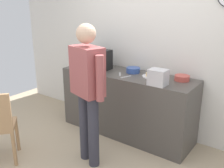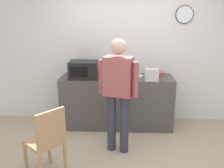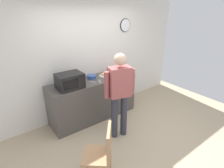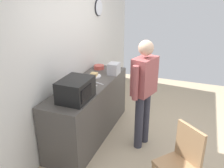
% 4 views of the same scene
% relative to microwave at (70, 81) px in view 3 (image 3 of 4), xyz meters
% --- Properties ---
extents(ground_plane, '(6.00, 6.00, 0.00)m').
position_rel_microwave_xyz_m(ground_plane, '(0.73, -1.13, -1.09)').
color(ground_plane, tan).
extents(back_wall, '(5.40, 0.13, 2.60)m').
position_rel_microwave_xyz_m(back_wall, '(0.73, 0.47, 0.22)').
color(back_wall, silver).
rests_on(back_wall, ground_plane).
extents(kitchen_counter, '(2.00, 0.62, 0.94)m').
position_rel_microwave_xyz_m(kitchen_counter, '(0.57, 0.09, -0.62)').
color(kitchen_counter, '#4C4742').
rests_on(kitchen_counter, ground_plane).
extents(microwave, '(0.50, 0.39, 0.30)m').
position_rel_microwave_xyz_m(microwave, '(0.00, 0.00, 0.00)').
color(microwave, black).
rests_on(microwave, kitchen_counter).
extents(sandwich_plate, '(0.24, 0.24, 0.07)m').
position_rel_microwave_xyz_m(sandwich_plate, '(0.93, 0.15, -0.13)').
color(sandwich_plate, white).
rests_on(sandwich_plate, kitchen_counter).
extents(salad_bowl, '(0.20, 0.20, 0.07)m').
position_rel_microwave_xyz_m(salad_bowl, '(1.34, 0.24, -0.12)').
color(salad_bowl, '#C64C42').
rests_on(salad_bowl, kitchen_counter).
extents(cereal_bowl, '(0.20, 0.20, 0.08)m').
position_rel_microwave_xyz_m(cereal_bowl, '(0.61, 0.20, -0.11)').
color(cereal_bowl, '#33519E').
rests_on(cereal_bowl, kitchen_counter).
extents(toaster, '(0.22, 0.18, 0.20)m').
position_rel_microwave_xyz_m(toaster, '(1.17, -0.12, -0.05)').
color(toaster, silver).
rests_on(toaster, kitchen_counter).
extents(fork_utensil, '(0.08, 0.17, 0.01)m').
position_rel_microwave_xyz_m(fork_utensil, '(0.66, -0.06, -0.15)').
color(fork_utensil, silver).
rests_on(fork_utensil, kitchen_counter).
extents(spoon_utensil, '(0.11, 0.15, 0.01)m').
position_rel_microwave_xyz_m(spoon_utensil, '(0.51, 0.00, -0.15)').
color(spoon_utensil, silver).
rests_on(spoon_utensil, kitchen_counter).
extents(person_standing, '(0.57, 0.34, 1.71)m').
position_rel_microwave_xyz_m(person_standing, '(0.61, -0.81, -0.08)').
color(person_standing, '#32323E').
rests_on(person_standing, ground_plane).
extents(wooden_chair, '(0.56, 0.56, 0.94)m').
position_rel_microwave_xyz_m(wooden_chair, '(-0.25, -1.48, -0.56)').
color(wooden_chair, '#A87F56').
rests_on(wooden_chair, ground_plane).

